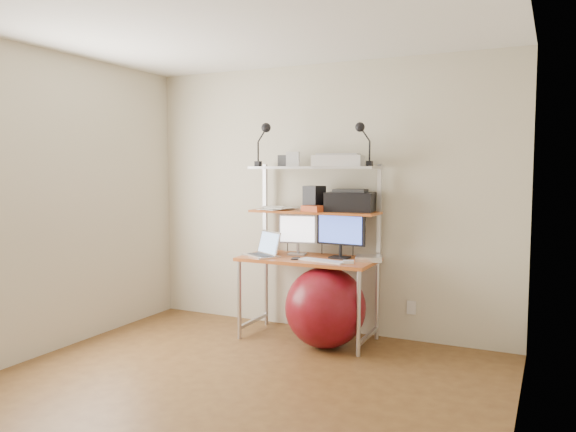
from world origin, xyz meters
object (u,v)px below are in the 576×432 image
object	(u,v)px
exercise_ball	(325,307)
laptop	(265,251)
printer	(350,201)
monitor_black	(341,232)
monitor_silver	(298,232)

from	to	relation	value
exercise_ball	laptop	bearing A→B (deg)	174.74
laptop	printer	world-z (taller)	printer
monitor_black	printer	world-z (taller)	printer
laptop	exercise_ball	xyz separation A→B (m)	(0.61, -0.06, -0.44)
monitor_black	printer	bearing A→B (deg)	55.29
monitor_silver	monitor_black	size ratio (longest dim) A/B	0.86
monitor_silver	monitor_black	distance (m)	0.42
exercise_ball	monitor_black	bearing A→B (deg)	80.73
monitor_black	laptop	bearing A→B (deg)	-158.91
monitor_silver	monitor_black	xyz separation A→B (m)	(0.42, -0.02, 0.02)
printer	exercise_ball	size ratio (longest dim) A/B	0.64
printer	monitor_silver	bearing A→B (deg)	-179.79
monitor_silver	exercise_ball	distance (m)	0.76
monitor_silver	exercise_ball	size ratio (longest dim) A/B	0.57
laptop	printer	size ratio (longest dim) A/B	0.92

